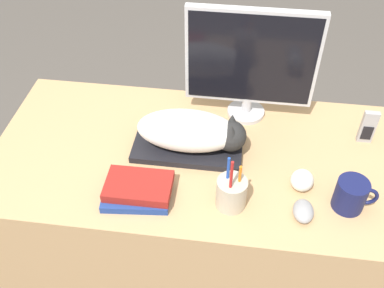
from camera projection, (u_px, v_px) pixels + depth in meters
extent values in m
cube|color=tan|center=(197.00, 216.00, 1.83)|extent=(1.46, 0.72, 0.72)
cube|color=black|center=(188.00, 148.00, 1.59)|extent=(0.38, 0.18, 0.02)
ellipsoid|color=white|center=(187.00, 131.00, 1.53)|extent=(0.35, 0.16, 0.14)
sphere|color=#262626|center=(231.00, 136.00, 1.52)|extent=(0.11, 0.11, 0.11)
cone|color=#262626|center=(231.00, 130.00, 1.46)|extent=(0.04, 0.04, 0.04)
cone|color=#262626|center=(232.00, 119.00, 1.50)|extent=(0.04, 0.04, 0.04)
cylinder|color=#B7B7BC|center=(246.00, 112.00, 1.74)|extent=(0.14, 0.14, 0.02)
cylinder|color=#B7B7BC|center=(247.00, 104.00, 1.71)|extent=(0.04, 0.04, 0.06)
cube|color=#B7B7BC|center=(252.00, 58.00, 1.57)|extent=(0.47, 0.03, 0.37)
cube|color=black|center=(251.00, 59.00, 1.56)|extent=(0.44, 0.01, 0.34)
ellipsoid|color=gray|center=(303.00, 211.00, 1.37)|extent=(0.06, 0.09, 0.04)
cylinder|color=#141947|center=(350.00, 195.00, 1.38)|extent=(0.10, 0.10, 0.11)
torus|color=#141947|center=(367.00, 196.00, 1.37)|extent=(0.07, 0.01, 0.07)
cylinder|color=#B2A893|center=(231.00, 193.00, 1.38)|extent=(0.10, 0.10, 0.11)
cylinder|color=orange|center=(239.00, 181.00, 1.35)|extent=(0.01, 0.01, 0.13)
cylinder|color=#1E47B2|center=(228.00, 175.00, 1.35)|extent=(0.01, 0.01, 0.15)
cylinder|color=#B21E1E|center=(231.00, 182.00, 1.32)|extent=(0.01, 0.01, 0.17)
sphere|color=silver|center=(302.00, 180.00, 1.44)|extent=(0.07, 0.07, 0.07)
cube|color=#99999E|center=(368.00, 127.00, 1.59)|extent=(0.05, 0.02, 0.13)
cube|color=black|center=(367.00, 133.00, 1.59)|extent=(0.04, 0.00, 0.06)
cube|color=navy|center=(136.00, 196.00, 1.43)|extent=(0.22, 0.15, 0.03)
cube|color=maroon|center=(139.00, 186.00, 1.42)|extent=(0.21, 0.14, 0.03)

